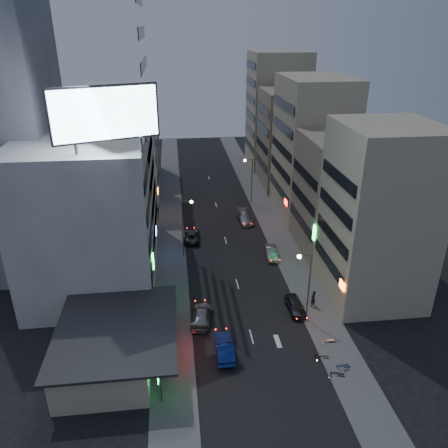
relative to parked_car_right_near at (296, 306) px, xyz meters
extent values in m
plane|color=black|center=(-5.59, -7.76, -0.71)|extent=(180.00, 180.00, 0.00)
cube|color=#4C4C4F|center=(-13.59, 22.24, -0.65)|extent=(4.00, 120.00, 0.12)
cube|color=#4C4C4F|center=(2.41, 22.24, -0.65)|extent=(4.00, 120.00, 0.12)
cube|color=tan|center=(-19.59, -5.76, 1.09)|extent=(8.00, 12.00, 3.60)
cube|color=black|center=(-18.59, -5.76, 3.04)|extent=(11.00, 13.00, 0.25)
cube|color=black|center=(-14.49, -5.76, 2.39)|extent=(0.12, 4.00, 0.90)
cube|color=#FF1E14|center=(-14.41, -5.76, 2.39)|extent=(0.04, 3.70, 0.70)
cube|color=silver|center=(-22.59, 12.24, 8.29)|extent=(14.00, 24.00, 18.00)
cube|color=gray|center=(-31.59, 15.24, 16.29)|extent=(10.00, 14.00, 34.00)
cube|color=tan|center=(9.41, 2.74, 9.29)|extent=(10.00, 11.00, 20.00)
cube|color=gray|center=(9.91, 14.24, 7.29)|extent=(11.00, 12.00, 16.00)
cube|color=tan|center=(9.41, 27.24, 10.29)|extent=(10.00, 14.00, 22.00)
cube|color=silver|center=(-21.09, 37.24, 9.29)|extent=(11.00, 10.00, 20.00)
cube|color=gray|center=(-21.59, 50.24, 6.79)|extent=(12.00, 10.00, 15.00)
cube|color=gray|center=(9.91, 42.24, 8.29)|extent=(11.00, 12.00, 18.00)
cube|color=tan|center=(10.41, 56.24, 11.29)|extent=(12.00, 12.00, 24.00)
cylinder|color=#595B60|center=(-21.59, 2.24, 18.04)|extent=(0.30, 0.30, 1.50)
cylinder|color=#595B60|center=(-15.59, 2.24, 18.04)|extent=(0.30, 0.30, 1.50)
cube|color=black|center=(-18.59, 2.24, 20.99)|extent=(9.52, 3.75, 5.00)
cube|color=#BFEDFF|center=(-18.52, 2.03, 20.99)|extent=(9.04, 3.34, 4.60)
cylinder|color=#595B60|center=(0.71, -1.76, 3.41)|extent=(0.16, 0.16, 8.00)
cylinder|color=#595B60|center=(0.01, -1.76, 7.31)|extent=(1.40, 0.10, 0.10)
sphere|color=#FFD88C|center=(-0.59, -1.76, 7.21)|extent=(0.44, 0.44, 0.44)
cylinder|color=#595B60|center=(-11.89, 14.24, 3.41)|extent=(0.16, 0.16, 8.00)
cylinder|color=#595B60|center=(-11.19, 14.24, 7.31)|extent=(1.40, 0.10, 0.10)
sphere|color=#FFD88C|center=(-10.59, 14.24, 7.21)|extent=(0.44, 0.44, 0.44)
cylinder|color=#595B60|center=(0.71, 32.24, 3.41)|extent=(0.16, 0.16, 8.00)
cylinder|color=#595B60|center=(0.01, 32.24, 7.31)|extent=(1.40, 0.10, 0.10)
sphere|color=#FFD88C|center=(-0.59, 32.24, 7.21)|extent=(0.44, 0.44, 0.44)
imported|color=#292A2E|center=(0.00, 0.00, 0.00)|extent=(1.78, 4.21, 1.42)
imported|color=#95979C|center=(0.01, 12.47, -0.02)|extent=(1.83, 4.31, 1.38)
imported|color=#2B2A30|center=(-10.58, 18.95, -0.03)|extent=(2.63, 5.07, 1.36)
imported|color=gray|center=(-1.67, 24.48, 0.05)|extent=(2.38, 5.35, 1.53)
imported|color=navy|center=(-8.67, -6.00, 0.08)|extent=(1.73, 4.81, 1.58)
imported|color=gray|center=(-10.44, -0.50, 0.01)|extent=(2.94, 5.29, 1.45)
imported|color=black|center=(2.16, 0.57, 0.40)|extent=(0.86, 0.80, 1.98)
camera|label=1|loc=(-12.57, -38.88, 28.41)|focal=35.00mm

